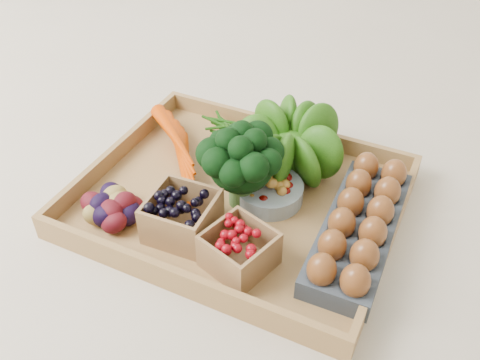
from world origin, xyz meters
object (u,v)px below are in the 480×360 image
at_px(tray, 240,202).
at_px(broccoli, 241,178).
at_px(egg_carton, 358,231).
at_px(cherry_bowl, 269,192).

height_order(tray, broccoli, broccoli).
xyz_separation_m(tray, egg_carton, (0.22, -0.01, 0.03)).
distance_m(tray, broccoli, 0.07).
bearing_deg(tray, egg_carton, -1.33).
relative_size(broccoli, cherry_bowl, 1.19).
bearing_deg(broccoli, cherry_bowl, 36.58).
bearing_deg(cherry_bowl, tray, -152.86).
height_order(broccoli, egg_carton, broccoli).
distance_m(broccoli, cherry_bowl, 0.07).
relative_size(tray, egg_carton, 1.74).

